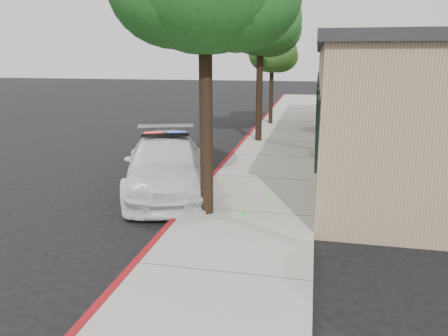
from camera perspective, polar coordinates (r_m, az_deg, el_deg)
ground at (r=10.63m, az=-5.61°, el=-5.92°), size 120.00×120.00×0.00m
sidewalk at (r=13.07m, az=5.08°, el=-1.59°), size 3.20×60.00×0.15m
red_curb at (r=13.33m, az=-1.50°, el=-1.19°), size 0.14×60.00×0.16m
clapboard_building at (r=18.88m, az=23.32°, el=8.66°), size 7.30×20.89×4.24m
police_car at (r=12.17m, az=-7.75°, el=0.59°), size 3.90×5.86×1.70m
fire_hydrant at (r=10.79m, az=-3.16°, el=-2.66°), size 0.41×0.36×0.73m
street_tree_mid at (r=18.66m, az=4.97°, el=18.70°), size 3.40×3.52×6.49m
street_tree_far at (r=23.62m, az=6.59°, el=14.99°), size 2.68×2.69×4.97m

